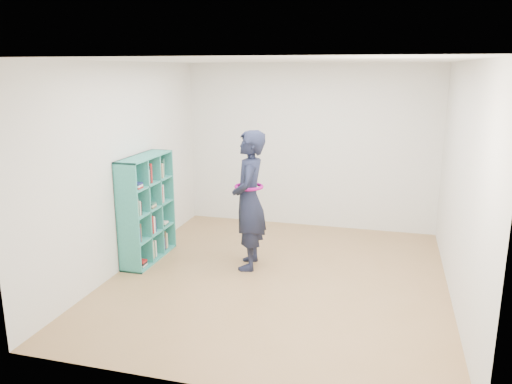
# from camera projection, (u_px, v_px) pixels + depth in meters

# --- Properties ---
(floor) EXTENTS (4.50, 4.50, 0.00)m
(floor) POSITION_uv_depth(u_px,v_px,m) (278.00, 278.00, 6.14)
(floor) COLOR #997345
(floor) RESTS_ON ground
(ceiling) EXTENTS (4.50, 4.50, 0.00)m
(ceiling) POSITION_uv_depth(u_px,v_px,m) (280.00, 60.00, 5.51)
(ceiling) COLOR white
(ceiling) RESTS_ON wall_back
(wall_left) EXTENTS (0.02, 4.50, 2.60)m
(wall_left) POSITION_uv_depth(u_px,v_px,m) (125.00, 167.00, 6.33)
(wall_left) COLOR white
(wall_left) RESTS_ON floor
(wall_right) EXTENTS (0.02, 4.50, 2.60)m
(wall_right) POSITION_uv_depth(u_px,v_px,m) (462.00, 186.00, 5.32)
(wall_right) COLOR white
(wall_right) RESTS_ON floor
(wall_back) EXTENTS (4.00, 0.02, 2.60)m
(wall_back) POSITION_uv_depth(u_px,v_px,m) (310.00, 147.00, 7.93)
(wall_back) COLOR white
(wall_back) RESTS_ON floor
(wall_front) EXTENTS (4.00, 0.02, 2.60)m
(wall_front) POSITION_uv_depth(u_px,v_px,m) (213.00, 236.00, 3.72)
(wall_front) COLOR white
(wall_front) RESTS_ON floor
(bookshelf) EXTENTS (0.31, 1.06, 1.42)m
(bookshelf) POSITION_uv_depth(u_px,v_px,m) (145.00, 209.00, 6.62)
(bookshelf) COLOR #287F76
(bookshelf) RESTS_ON floor
(person) EXTENTS (0.53, 0.71, 1.78)m
(person) POSITION_uv_depth(u_px,v_px,m) (249.00, 200.00, 6.31)
(person) COLOR black
(person) RESTS_ON floor
(smartphone) EXTENTS (0.04, 0.09, 0.14)m
(smartphone) POSITION_uv_depth(u_px,v_px,m) (238.00, 189.00, 6.39)
(smartphone) COLOR silver
(smartphone) RESTS_ON person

